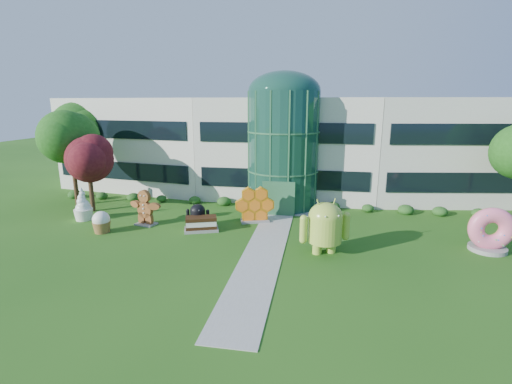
% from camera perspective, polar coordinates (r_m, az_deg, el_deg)
% --- Properties ---
extents(ground, '(140.00, 140.00, 0.00)m').
position_cam_1_polar(ground, '(21.77, 0.69, -10.52)').
color(ground, '#215114').
rests_on(ground, ground).
extents(building, '(46.00, 15.00, 9.30)m').
position_cam_1_polar(building, '(37.98, 5.14, 7.15)').
color(building, beige).
rests_on(building, ground).
extents(atrium, '(6.00, 6.00, 9.80)m').
position_cam_1_polar(atrium, '(32.02, 4.21, 6.41)').
color(atrium, '#194738').
rests_on(atrium, ground).
extents(walkway, '(2.40, 20.00, 0.04)m').
position_cam_1_polar(walkway, '(23.58, 1.49, -8.51)').
color(walkway, '#9E9E93').
rests_on(walkway, ground).
extents(tree_red, '(4.00, 4.00, 6.00)m').
position_cam_1_polar(tree_red, '(33.45, -24.22, 2.26)').
color(tree_red, '#3F0C14').
rests_on(tree_red, ground).
extents(trees_backdrop, '(52.00, 8.00, 8.40)m').
position_cam_1_polar(trees_backdrop, '(33.10, 4.37, 5.42)').
color(trees_backdrop, '#1C4E13').
rests_on(trees_backdrop, ground).
extents(android_green, '(3.87, 3.28, 3.73)m').
position_cam_1_polar(android_green, '(22.54, 10.59, -4.82)').
color(android_green, '#A5C73F').
rests_on(android_green, ground).
extents(android_black, '(1.89, 1.36, 2.02)m').
position_cam_1_polar(android_black, '(27.36, -8.95, -3.31)').
color(android_black, black).
rests_on(android_black, ground).
extents(donut, '(2.72, 1.33, 2.82)m').
position_cam_1_polar(donut, '(26.80, 32.36, -4.81)').
color(donut, pink).
rests_on(donut, ground).
extents(gingerbread, '(3.11, 1.80, 2.70)m').
position_cam_1_polar(gingerbread, '(28.62, -16.71, -2.27)').
color(gingerbread, brown).
rests_on(gingerbread, ground).
extents(ice_cream_sandwich, '(2.63, 1.91, 1.06)m').
position_cam_1_polar(ice_cream_sandwich, '(26.62, -8.43, -4.86)').
color(ice_cream_sandwich, black).
rests_on(ice_cream_sandwich, ground).
extents(honeycomb, '(3.32, 2.03, 2.46)m').
position_cam_1_polar(honeycomb, '(28.10, -0.19, -2.22)').
color(honeycomb, orange).
rests_on(honeycomb, ground).
extents(froyo, '(1.56, 1.56, 2.60)m').
position_cam_1_polar(froyo, '(31.57, -25.13, -1.63)').
color(froyo, white).
rests_on(froyo, ground).
extents(cupcake, '(1.37, 1.37, 1.54)m').
position_cam_1_polar(cupcake, '(28.14, -22.69, -4.26)').
color(cupcake, white).
rests_on(cupcake, ground).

